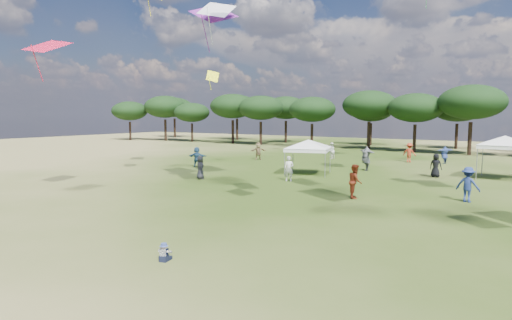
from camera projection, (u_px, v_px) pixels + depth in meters
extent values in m
plane|color=#324715|center=(123.00, 285.00, 11.08)|extent=(140.00, 140.00, 0.00)
cylinder|color=black|center=(130.00, 131.00, 73.25)|extent=(0.35, 0.35, 3.09)
ellipsoid|color=black|center=(130.00, 111.00, 72.89)|extent=(6.01, 6.01, 3.24)
cylinder|color=black|center=(165.00, 130.00, 71.61)|extent=(0.40, 0.40, 3.51)
ellipsoid|color=black|center=(165.00, 107.00, 71.19)|extent=(6.82, 6.82, 3.68)
cylinder|color=black|center=(192.00, 133.00, 68.50)|extent=(0.33, 0.33, 2.92)
ellipsoid|color=black|center=(192.00, 112.00, 68.15)|extent=(5.67, 5.67, 3.06)
cylinder|color=black|center=(233.00, 132.00, 64.40)|extent=(0.40, 0.40, 3.49)
ellipsoid|color=black|center=(233.00, 106.00, 63.98)|extent=(6.79, 6.79, 3.66)
cylinder|color=black|center=(261.00, 133.00, 61.41)|extent=(0.38, 0.38, 3.32)
ellipsoid|color=black|center=(261.00, 108.00, 61.02)|extent=(6.44, 6.44, 3.47)
cylinder|color=black|center=(312.00, 136.00, 56.31)|extent=(0.36, 0.36, 3.14)
ellipsoid|color=black|center=(312.00, 109.00, 55.94)|extent=(6.11, 6.11, 3.29)
cylinder|color=black|center=(369.00, 135.00, 53.74)|extent=(0.40, 0.40, 3.46)
ellipsoid|color=black|center=(369.00, 105.00, 53.34)|extent=(6.73, 6.73, 3.63)
cylinder|color=black|center=(414.00, 138.00, 49.65)|extent=(0.37, 0.37, 3.21)
ellipsoid|color=black|center=(416.00, 108.00, 49.28)|extent=(6.24, 6.24, 3.36)
cylinder|color=black|center=(470.00, 139.00, 46.13)|extent=(0.41, 0.41, 3.56)
ellipsoid|color=black|center=(472.00, 102.00, 45.71)|extent=(6.91, 6.91, 3.73)
cylinder|color=black|center=(175.00, 128.00, 82.17)|extent=(0.41, 0.41, 3.56)
ellipsoid|color=black|center=(174.00, 107.00, 81.75)|extent=(6.92, 6.92, 3.73)
cylinder|color=black|center=(237.00, 129.00, 74.01)|extent=(0.41, 0.41, 3.62)
ellipsoid|color=black|center=(237.00, 106.00, 73.58)|extent=(7.03, 7.03, 3.79)
cylinder|color=black|center=(286.00, 132.00, 66.62)|extent=(0.39, 0.39, 3.37)
ellipsoid|color=black|center=(286.00, 108.00, 66.22)|extent=(6.54, 6.54, 3.53)
cylinder|color=black|center=(371.00, 134.00, 61.19)|extent=(0.36, 0.36, 3.11)
ellipsoid|color=black|center=(371.00, 110.00, 60.82)|extent=(6.05, 6.05, 3.26)
cylinder|color=black|center=(456.00, 136.00, 54.44)|extent=(0.37, 0.37, 3.20)
ellipsoid|color=black|center=(458.00, 108.00, 54.06)|extent=(6.21, 6.21, 3.35)
cylinder|color=gray|center=(285.00, 163.00, 30.46)|extent=(0.06, 0.06, 1.89)
cylinder|color=gray|center=(325.00, 164.00, 29.64)|extent=(0.06, 0.06, 1.89)
cylinder|color=gray|center=(293.00, 159.00, 33.20)|extent=(0.06, 0.06, 1.89)
cylinder|color=gray|center=(330.00, 160.00, 32.38)|extent=(0.06, 0.06, 1.89)
cube|color=white|center=(308.00, 149.00, 31.32)|extent=(3.75, 3.75, 0.25)
pyramid|color=white|center=(308.00, 140.00, 31.24)|extent=(5.94, 5.94, 0.60)
cylinder|color=gray|center=(477.00, 163.00, 28.61)|extent=(0.06, 0.06, 2.29)
cylinder|color=gray|center=(482.00, 159.00, 30.98)|extent=(0.06, 0.06, 2.29)
cube|color=white|center=(504.00, 146.00, 28.86)|extent=(3.15, 3.15, 0.25)
pyramid|color=white|center=(505.00, 136.00, 28.78)|extent=(6.21, 6.21, 0.60)
cube|color=black|center=(164.00, 258.00, 12.87)|extent=(0.29, 0.29, 0.18)
cube|color=black|center=(165.00, 258.00, 13.06)|extent=(0.13, 0.23, 0.10)
cube|color=black|center=(169.00, 258.00, 13.01)|extent=(0.13, 0.23, 0.10)
cube|color=white|center=(164.00, 252.00, 12.85)|extent=(0.26, 0.21, 0.24)
cylinder|color=white|center=(161.00, 251.00, 12.96)|extent=(0.13, 0.24, 0.14)
cylinder|color=white|center=(169.00, 252.00, 12.86)|extent=(0.13, 0.24, 0.14)
sphere|color=#E0B293|center=(164.00, 247.00, 12.83)|extent=(0.16, 0.16, 0.16)
cone|color=#5166BE|center=(164.00, 246.00, 12.83)|extent=(0.27, 0.27, 0.03)
cylinder|color=#5166BE|center=(164.00, 244.00, 12.82)|extent=(0.18, 0.18, 0.07)
imported|color=navy|center=(468.00, 185.00, 21.45)|extent=(1.26, 0.88, 1.78)
imported|color=#494B4E|center=(366.00, 158.00, 33.42)|extent=(2.08, 2.15, 1.91)
imported|color=#A7331B|center=(409.00, 153.00, 39.25)|extent=(1.20, 0.74, 1.80)
imported|color=#983319|center=(355.00, 181.00, 22.48)|extent=(0.96, 1.06, 1.80)
imported|color=navy|center=(445.00, 155.00, 38.08)|extent=(1.47, 1.91, 1.57)
imported|color=white|center=(331.00, 151.00, 42.13)|extent=(0.78, 0.91, 1.63)
imported|color=#28272C|center=(200.00, 168.00, 29.07)|extent=(0.92, 0.87, 1.59)
imported|color=navy|center=(197.00, 157.00, 35.70)|extent=(1.65, 0.86, 1.70)
imported|color=olive|center=(258.00, 151.00, 41.49)|extent=(1.49, 1.42, 1.69)
imported|color=beige|center=(289.00, 169.00, 28.17)|extent=(0.70, 0.57, 1.65)
imported|color=black|center=(436.00, 165.00, 29.93)|extent=(0.86, 0.60, 1.66)
plane|color=#FEFF1A|center=(213.00, 76.00, 38.22)|extent=(1.48, 1.73, 1.22)
plane|color=red|center=(48.00, 46.00, 22.11)|extent=(2.21, 2.24, 1.06)
plane|color=purple|center=(213.00, 14.00, 24.25)|extent=(3.06, 2.69, 1.78)
plane|color=silver|center=(217.00, 10.00, 23.14)|extent=(2.35, 2.44, 1.38)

